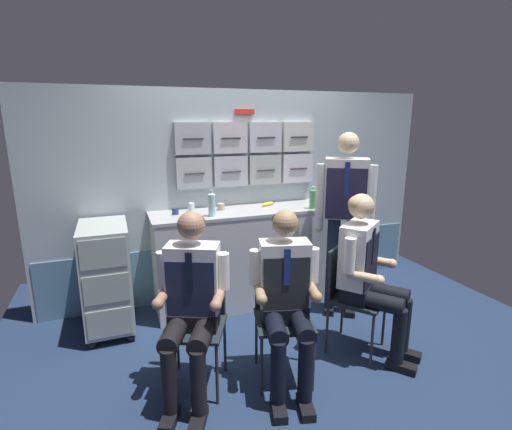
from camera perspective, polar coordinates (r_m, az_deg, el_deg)
ground at (r=3.35m, az=6.41°, el=-20.28°), size 4.80×4.80×0.04m
galley_bulkhead at (r=4.12m, az=-1.76°, el=2.92°), size 4.20×0.14×2.15m
galley_counter at (r=3.98m, az=-2.01°, el=-6.19°), size 1.79×0.53×0.98m
service_trolley at (r=3.70m, az=-21.07°, el=-8.24°), size 0.40×0.65×0.98m
folding_chair_left at (r=2.87m, az=-8.63°, el=-13.63°), size 0.53×0.53×0.86m
crew_member_left at (r=2.65m, az=-9.52°, el=-11.98°), size 0.56×0.67×1.28m
folding_chair_right at (r=2.93m, az=3.82°, el=-12.90°), size 0.49×0.49×0.86m
crew_member_right at (r=2.71m, az=4.44°, el=-11.40°), size 0.50×0.65×1.26m
folding_chair_by_counter at (r=3.28m, az=13.19°, el=-10.17°), size 0.56×0.56×0.86m
crew_member_by_counter at (r=3.17m, az=16.12°, el=-7.47°), size 0.64×0.69×1.31m
crew_member_standing at (r=3.72m, az=12.92°, el=1.08°), size 0.48×0.40×1.75m
water_bottle_tall at (r=3.59m, az=-6.53°, el=1.63°), size 0.07×0.07×0.25m
water_bottle_short at (r=3.92m, az=8.38°, el=2.46°), size 0.07×0.07×0.22m
paper_cup_tan at (r=3.73m, az=-11.77°, el=0.59°), size 0.06×0.06×0.06m
espresso_cup_small at (r=3.82m, az=-9.45°, el=1.17°), size 0.06×0.06×0.08m
coffee_cup_spare at (r=3.85m, az=-5.15°, el=1.25°), size 0.07×0.07×0.07m
snack_banana at (r=4.03m, az=1.76°, el=1.65°), size 0.17×0.10×0.04m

